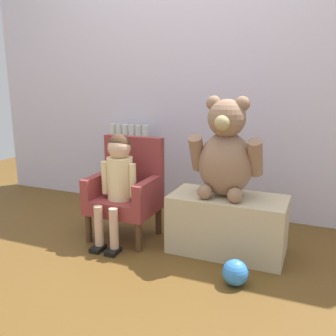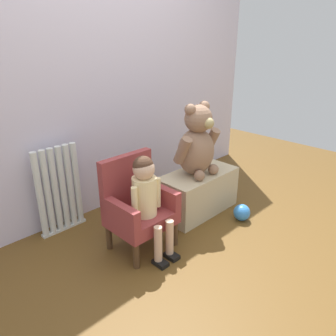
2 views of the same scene
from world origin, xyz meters
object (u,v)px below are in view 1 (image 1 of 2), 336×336
(child_armchair, at_px, (127,189))
(toy_ball, at_px, (235,272))
(radiator, at_px, (129,166))
(large_teddy_bear, at_px, (226,153))
(child_figure, at_px, (118,173))
(low_bench, at_px, (227,224))

(child_armchair, height_order, toy_ball, child_armchair)
(child_armchair, bearing_deg, radiator, 116.96)
(radiator, bearing_deg, large_teddy_bear, -30.05)
(child_figure, xyz_separation_m, toy_ball, (0.84, -0.25, -0.40))
(radiator, height_order, toy_ball, radiator)
(child_armchair, xyz_separation_m, toy_ball, (0.84, -0.36, -0.26))
(radiator, distance_m, large_teddy_bear, 1.16)
(child_armchair, xyz_separation_m, child_figure, (-0.00, -0.11, 0.14))
(child_figure, distance_m, toy_ball, 0.97)
(child_armchair, distance_m, toy_ball, 0.95)
(child_figure, height_order, low_bench, child_figure)
(child_armchair, bearing_deg, child_figure, -90.00)
(child_armchair, bearing_deg, toy_ball, -22.97)
(low_bench, bearing_deg, radiator, 150.37)
(radiator, relative_size, toy_ball, 4.97)
(low_bench, height_order, toy_ball, low_bench)
(child_armchair, height_order, low_bench, child_armchair)
(radiator, xyz_separation_m, low_bench, (1.00, -0.57, -0.16))
(low_bench, xyz_separation_m, large_teddy_bear, (-0.03, 0.01, 0.45))
(child_figure, relative_size, low_bench, 1.02)
(child_armchair, xyz_separation_m, large_teddy_bear, (0.67, 0.02, 0.30))
(radiator, distance_m, low_bench, 1.16)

